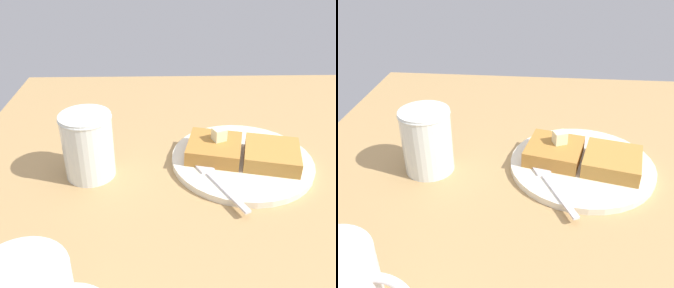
{
  "view_description": "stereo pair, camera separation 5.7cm",
  "coord_description": "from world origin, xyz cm",
  "views": [
    {
      "loc": [
        -16.18,
        -41.68,
        35.67
      ],
      "look_at": [
        -15.05,
        7.76,
        6.39
      ],
      "focal_mm": 40.0,
      "sensor_mm": 36.0,
      "label": 1
    },
    {
      "loc": [
        -10.44,
        -41.48,
        35.67
      ],
      "look_at": [
        -15.05,
        7.76,
        6.39
      ],
      "focal_mm": 40.0,
      "sensor_mm": 36.0,
      "label": 2
    }
  ],
  "objects": [
    {
      "name": "fork",
      "position": [
        -8.56,
        4.07,
        3.12
      ],
      "size": [
        7.95,
        15.15,
        0.36
      ],
      "color": "silver",
      "rests_on": "plate"
    },
    {
      "name": "butter_pat_primary",
      "position": [
        -6.73,
        10.64,
        6.37
      ],
      "size": [
        2.52,
        2.42,
        1.98
      ],
      "primitive_type": "cube",
      "rotation": [
        0.0,
        0.0,
        0.4
      ],
      "color": "beige",
      "rests_on": "toast_slice_left"
    },
    {
      "name": "syrup_jar",
      "position": [
        -27.04,
        6.58,
        6.76
      ],
      "size": [
        7.78,
        7.78,
        10.19
      ],
      "color": "#3B1B05",
      "rests_on": "table_surface"
    },
    {
      "name": "toast_slice_left",
      "position": [
        -7.48,
        9.98,
        4.16
      ],
      "size": [
        10.21,
        10.36,
        2.43
      ],
      "primitive_type": "cube",
      "rotation": [
        0.0,
        0.0,
        -0.23
      ],
      "color": "#AC7431",
      "rests_on": "plate"
    },
    {
      "name": "plate",
      "position": [
        -3.06,
        8.93,
        2.47
      ],
      "size": [
        22.66,
        22.66,
        1.05
      ],
      "color": "silver",
      "rests_on": "table_surface"
    },
    {
      "name": "table_surface",
      "position": [
        0.0,
        0.0,
        0.95
      ],
      "size": [
        98.81,
        98.81,
        1.89
      ],
      "primitive_type": "cube",
      "color": "#A98452",
      "rests_on": "ground"
    },
    {
      "name": "toast_slice_middle",
      "position": [
        1.36,
        7.88,
        4.16
      ],
      "size": [
        10.21,
        10.36,
        2.43
      ],
      "primitive_type": "cube",
      "rotation": [
        0.0,
        0.0,
        -0.23
      ],
      "color": "#B07C36",
      "rests_on": "plate"
    }
  ]
}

